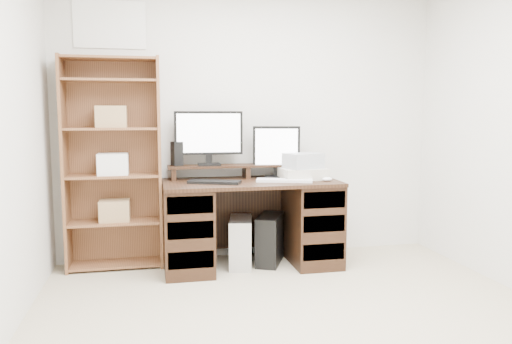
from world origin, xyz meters
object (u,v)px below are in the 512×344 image
object	(u,v)px
desk	(251,222)
tower_black	(270,239)
tower_silver	(241,242)
monitor_small	(276,150)
printer	(303,174)
monitor_wide	(209,135)
bookshelf	(113,162)

from	to	relation	value
desk	tower_black	world-z (taller)	desk
tower_silver	tower_black	distance (m)	0.27
desk	monitor_small	world-z (taller)	monitor_small
tower_silver	desk	bearing A→B (deg)	7.68
printer	desk	bearing A→B (deg)	176.78
monitor_wide	tower_silver	world-z (taller)	monitor_wide
printer	monitor_wide	bearing A→B (deg)	161.67
desk	monitor_wide	xyz separation A→B (m)	(-0.34, 0.21, 0.75)
desk	tower_black	size ratio (longest dim) A/B	3.20
desk	bookshelf	size ratio (longest dim) A/B	0.83
monitor_small	tower_silver	distance (m)	0.88
monitor_small	tower_black	world-z (taller)	monitor_small
desk	tower_black	xyz separation A→B (m)	(0.18, 0.03, -0.17)
monitor_small	desk	bearing A→B (deg)	-137.76
printer	tower_black	size ratio (longest dim) A/B	0.83
tower_black	bookshelf	distance (m)	1.52
monitor_wide	monitor_small	xyz separation A→B (m)	(0.60, -0.05, -0.13)
bookshelf	monitor_wide	bearing A→B (deg)	0.11
printer	bookshelf	xyz separation A→B (m)	(-1.63, 0.21, 0.12)
tower_silver	bookshelf	size ratio (longest dim) A/B	0.23
printer	tower_black	xyz separation A→B (m)	(-0.29, 0.03, -0.58)
tower_black	tower_silver	bearing A→B (deg)	-150.60
desk	printer	distance (m)	0.62
desk	monitor_small	xyz separation A→B (m)	(0.27, 0.16, 0.61)
tower_silver	printer	bearing A→B (deg)	11.48
monitor_wide	tower_black	world-z (taller)	monitor_wide
monitor_wide	tower_silver	size ratio (longest dim) A/B	1.42
monitor_wide	tower_silver	xyz separation A→B (m)	(0.25, -0.21, -0.93)
desk	monitor_wide	distance (m)	0.85
desk	bookshelf	xyz separation A→B (m)	(-1.15, 0.21, 0.53)
desk	tower_silver	xyz separation A→B (m)	(-0.09, 0.01, -0.18)
monitor_small	bookshelf	bearing A→B (deg)	-170.95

